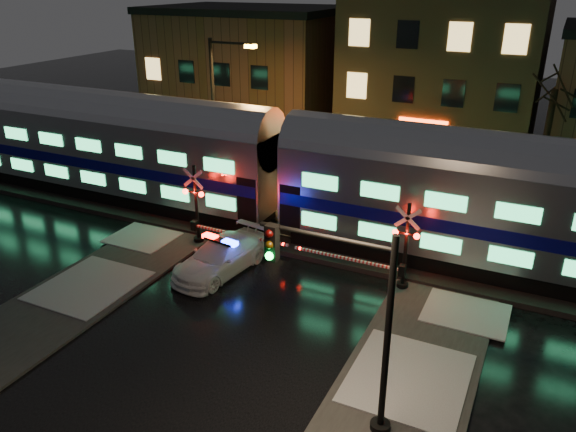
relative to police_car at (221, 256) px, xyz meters
The scene contains 11 objects.
ground 2.61m from the police_car, 11.50° to the right, with size 120.00×120.00×0.00m, color black.
ballast 5.16m from the police_car, 61.36° to the left, with size 90.00×4.20×0.24m, color black.
sidewalk_left 7.68m from the police_car, 121.88° to the right, with size 4.00×20.00×0.12m, color #2D2D2D.
building_left 24.24m from the police_car, 116.12° to the left, with size 14.00×10.00×9.00m, color #582F22.
building_mid 23.00m from the police_car, 78.55° to the left, with size 12.00×11.00×11.50m, color brown.
train 5.28m from the police_car, 81.15° to the left, with size 51.00×3.12×5.92m.
police_car is the anchor object (origin of this frame).
crossing_signal_right 7.22m from the police_car, 14.49° to the left, with size 5.23×0.63×3.70m.
crossing_signal_left 2.87m from the police_car, 138.93° to the left, with size 5.41×0.64×3.83m.
traffic_light 10.15m from the police_car, 37.15° to the right, with size 3.88×0.70×6.00m.
streetlight 10.85m from the police_car, 121.70° to the left, with size 2.86×0.30×8.56m.
Camera 1 is at (9.19, -17.22, 11.58)m, focal length 35.00 mm.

